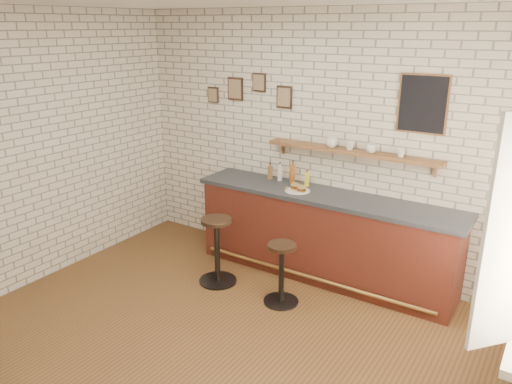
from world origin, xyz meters
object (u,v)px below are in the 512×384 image
sandwich_plate (297,191)px  bar_counter (324,236)px  ciabatta_sandwich (298,187)px  bitters_bottle_brown (270,172)px  bar_stool_left (217,249)px  bar_stool_right (281,272)px  shelf_cup_b (350,146)px  bitters_bottle_white (280,173)px  shelf_cup_c (371,148)px  condiment_bottle_yellow (307,179)px  bitters_bottle_amber (293,174)px  shelf_cup_d (401,153)px  shelf_cup_a (332,143)px

sandwich_plate → bar_counter: bearing=13.2°
bar_counter → ciabatta_sandwich: bearing=-166.4°
bitters_bottle_brown → bar_stool_left: (-0.11, -0.95, -0.68)m
bar_counter → bar_stool_right: bar_counter is taller
bitters_bottle_brown → shelf_cup_b: size_ratio=2.01×
bitters_bottle_brown → bitters_bottle_white: size_ratio=0.89×
ciabatta_sandwich → shelf_cup_c: size_ratio=1.86×
bar_counter → shelf_cup_b: (0.17, 0.20, 1.04)m
ciabatta_sandwich → bitters_bottle_brown: size_ratio=1.14×
sandwich_plate → bitters_bottle_white: bearing=147.2°
ciabatta_sandwich → bitters_bottle_brown: bearing=155.3°
bar_stool_left → shelf_cup_b: 1.87m
condiment_bottle_yellow → bar_stool_left: size_ratio=0.24×
ciabatta_sandwich → bar_stool_left: 1.15m
condiment_bottle_yellow → bitters_bottle_amber: bearing=180.0°
bar_counter → bitters_bottle_brown: size_ratio=15.27×
bitters_bottle_white → shelf_cup_b: bearing=2.3°
shelf_cup_c → shelf_cup_d: bearing=-91.7°
bar_counter → shelf_cup_a: shelf_cup_a is taller
shelf_cup_c → shelf_cup_d: size_ratio=1.33×
sandwich_plate → bitters_bottle_brown: 0.57m
sandwich_plate → condiment_bottle_yellow: bearing=91.5°
sandwich_plate → condiment_bottle_yellow: condiment_bottle_yellow is taller
bitters_bottle_amber → shelf_cup_a: bearing=4.2°
bar_counter → shelf_cup_c: bearing=25.9°
bitters_bottle_brown → shelf_cup_c: (1.24, 0.03, 0.46)m
bitters_bottle_white → shelf_cup_c: (1.10, 0.03, 0.45)m
bitters_bottle_white → shelf_cup_b: size_ratio=2.25×
bar_stool_left → shelf_cup_d: size_ratio=8.28×
shelf_cup_d → condiment_bottle_yellow: bearing=-169.4°
sandwich_plate → bar_stool_right: sandwich_plate is taller
bar_stool_right → shelf_cup_d: 1.75m
bar_counter → shelf_cup_a: (-0.05, 0.20, 1.05)m
sandwich_plate → bitters_bottle_white: (-0.37, 0.24, 0.09)m
ciabatta_sandwich → condiment_bottle_yellow: size_ratio=1.23×
bitters_bottle_white → shelf_cup_c: bearing=1.8°
sandwich_plate → bitters_bottle_brown: bitters_bottle_brown is taller
ciabatta_sandwich → bitters_bottle_amber: size_ratio=0.84×
sandwich_plate → bar_stool_left: 1.12m
bar_stool_left → condiment_bottle_yellow: bearing=57.1°
bar_counter → bitters_bottle_brown: 1.03m
bitters_bottle_brown → shelf_cup_d: (1.57, 0.03, 0.45)m
bitters_bottle_amber → shelf_cup_b: (0.69, 0.03, 0.42)m
bitters_bottle_amber → shelf_cup_c: 1.02m
bar_counter → bitters_bottle_brown: (-0.83, 0.17, 0.59)m
bitters_bottle_white → bitters_bottle_amber: bitters_bottle_amber is taller
bitters_bottle_brown → shelf_cup_c: bearing=1.6°
bitters_bottle_brown → shelf_cup_d: bearing=1.3°
bitters_bottle_brown → condiment_bottle_yellow: (0.51, 0.00, -0.00)m
ciabatta_sandwich → shelf_cup_b: (0.48, 0.28, 0.49)m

